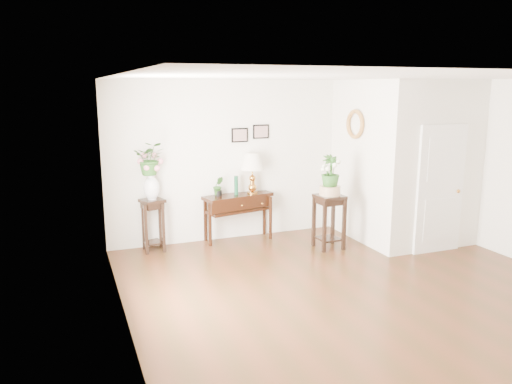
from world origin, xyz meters
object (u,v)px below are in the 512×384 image
table_lamp (252,174)px  plant_stand_a (153,225)px  plant_stand_b (329,222)px  console_table (238,217)px

table_lamp → plant_stand_a: 1.93m
table_lamp → plant_stand_a: (-1.78, -0.07, -0.74)m
table_lamp → plant_stand_b: 1.58m
console_table → plant_stand_a: bearing=170.7°
plant_stand_a → plant_stand_b: plant_stand_b is taller
plant_stand_a → console_table: bearing=2.5°
console_table → plant_stand_b: size_ratio=1.36×
table_lamp → console_table: bearing=180.0°
console_table → plant_stand_b: bearing=-49.5°
console_table → plant_stand_a: (-1.51, -0.07, 0.03)m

